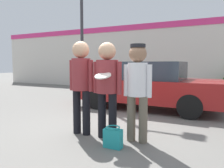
{
  "coord_description": "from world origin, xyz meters",
  "views": [
    {
      "loc": [
        2.06,
        -3.81,
        1.36
      ],
      "look_at": [
        0.2,
        -0.16,
        0.98
      ],
      "focal_mm": 35.0,
      "sensor_mm": 36.0,
      "label": 1
    }
  ],
  "objects_px": {
    "person_right": "(137,84)",
    "handbag": "(113,138)",
    "person_middle_with_frisbee": "(107,81)",
    "parked_car_near": "(147,85)",
    "person_left": "(81,79)"
  },
  "relations": [
    {
      "from": "person_right",
      "to": "handbag",
      "type": "distance_m",
      "value": 0.99
    },
    {
      "from": "person_right",
      "to": "person_middle_with_frisbee",
      "type": "bearing_deg",
      "value": -172.77
    },
    {
      "from": "person_right",
      "to": "parked_car_near",
      "type": "bearing_deg",
      "value": 104.52
    },
    {
      "from": "person_right",
      "to": "parked_car_near",
      "type": "distance_m",
      "value": 2.97
    },
    {
      "from": "person_left",
      "to": "person_middle_with_frisbee",
      "type": "height_order",
      "value": "person_left"
    },
    {
      "from": "parked_car_near",
      "to": "handbag",
      "type": "xyz_separation_m",
      "value": [
        0.5,
        -3.31,
        -0.55
      ]
    },
    {
      "from": "person_middle_with_frisbee",
      "to": "parked_car_near",
      "type": "distance_m",
      "value": 2.96
    },
    {
      "from": "parked_car_near",
      "to": "handbag",
      "type": "relative_size",
      "value": 12.2
    },
    {
      "from": "parked_car_near",
      "to": "handbag",
      "type": "bearing_deg",
      "value": -81.48
    },
    {
      "from": "person_left",
      "to": "parked_car_near",
      "type": "height_order",
      "value": "person_left"
    },
    {
      "from": "person_middle_with_frisbee",
      "to": "person_left",
      "type": "bearing_deg",
      "value": -178.5
    },
    {
      "from": "parked_car_near",
      "to": "handbag",
      "type": "distance_m",
      "value": 3.39
    },
    {
      "from": "person_left",
      "to": "parked_car_near",
      "type": "xyz_separation_m",
      "value": [
        0.37,
        2.95,
        -0.36
      ]
    },
    {
      "from": "parked_car_near",
      "to": "person_left",
      "type": "bearing_deg",
      "value": -97.14
    },
    {
      "from": "person_left",
      "to": "handbag",
      "type": "xyz_separation_m",
      "value": [
        0.87,
        -0.36,
        -0.91
      ]
    }
  ]
}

